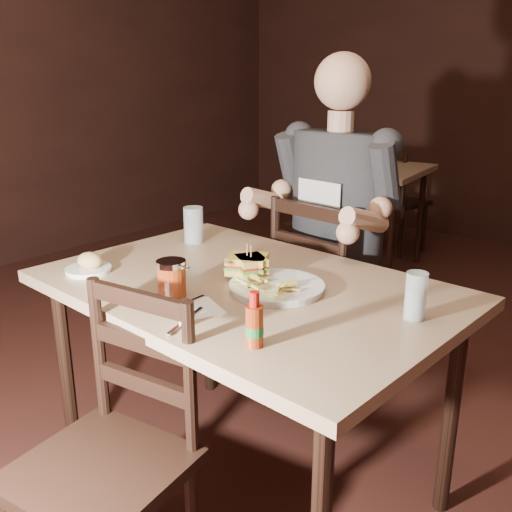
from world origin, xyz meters
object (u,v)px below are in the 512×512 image
Objects in this scene: bg_table at (367,179)px; dinner_plate at (277,288)px; main_table at (246,304)px; bg_chair_near at (325,225)px; glass_left at (194,225)px; bg_chair_far at (399,202)px; glass_right at (416,296)px; side_plate at (89,271)px; chair_far at (334,301)px; chair_near at (99,470)px; syrup_dispenser at (172,279)px; diner at (332,185)px; hot_sauce at (254,319)px.

dinner_plate is (1.02, -2.40, 0.10)m from bg_table.
bg_table is at bearing 112.98° from dinner_plate.
bg_chair_near reaches higher than main_table.
bg_chair_far is at bearing 99.03° from glass_left.
glass_left is 1.07× the size of glass_right.
side_plate is at bearing 107.75° from bg_chair_far.
main_table is 1.46× the size of chair_far.
glass_right is 1.08m from side_plate.
dinner_plate is (0.09, 0.63, 0.34)m from chair_near.
bg_chair_far is at bearing -65.02° from chair_far.
syrup_dispenser reaches higher than dinner_plate.
diner is 7.06× the size of glass_left.
diner is at bearing -65.44° from bg_table.
bg_chair_near reaches higher than bg_chair_far.
diner is 3.49× the size of dinner_plate.
dinner_plate is (1.02, -2.95, 0.36)m from bg_chair_far.
syrup_dispenser is at bearing 99.41° from chair_near.
main_table is at bearing 117.27° from bg_chair_far.
diner is at bearing 97.93° from main_table.
bg_chair_near is 6.56× the size of glass_right.
dinner_plate is at bearing -66.54° from diner.
main_table is 2.57m from bg_table.
dinner_plate is 0.39m from hot_sauce.
diner is at bearing 90.00° from chair_far.
main_table and bg_table have the same top height.
main_table is 1.64× the size of bg_chair_far.
bg_table is at bearing 90.21° from bg_chair_near.
syrup_dispenser is (-0.21, -0.24, 0.05)m from dinner_plate.
chair_near is at bearing -69.28° from syrup_dispenser.
glass_left is at bearing 109.37° from bg_chair_far.
dinner_plate is (0.12, 0.01, 0.08)m from main_table.
bg_chair_far is 6.20× the size of glass_right.
main_table is 0.70m from diner.
syrup_dispenser is 0.77× the size of side_plate.
chair_near is 3.70m from bg_chair_far.
chair_near reaches higher than bg_chair_far.
glass_left reaches higher than chair_near.
diner reaches higher than hot_sauce.
hot_sauce is at bearing -35.23° from glass_left.
bg_chair_near is 2.32m from glass_right.
main_table is at bearing 102.16° from chair_far.
glass_left is at bearing -78.76° from bg_table.
bg_chair_far is 2.53m from diner.
diner is (0.81, -2.33, 0.57)m from bg_chair_far.
main_table is 0.56m from glass_right.
glass_right reaches higher than bg_chair_far.
glass_right reaches higher than syrup_dispenser.
chair_far is 0.94m from glass_right.
bg_chair_near is (-0.82, 1.18, -0.03)m from chair_far.
hot_sauce is at bearing -4.41° from side_plate.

